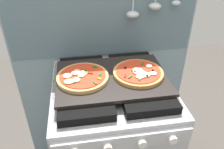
{
  "coord_description": "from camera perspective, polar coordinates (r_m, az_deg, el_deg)",
  "views": [
    {
      "loc": [
        -0.15,
        -0.92,
        1.54
      ],
      "look_at": [
        0.0,
        0.0,
        0.93
      ],
      "focal_mm": 36.82,
      "sensor_mm": 36.0,
      "label": 1
    }
  ],
  "objects": [
    {
      "name": "stove",
      "position": [
        1.43,
        0.01,
        -16.17
      ],
      "size": [
        0.6,
        0.64,
        0.9
      ],
      "color": "#B7BABF",
      "rests_on": "ground_plane"
    },
    {
      "name": "baking_tray",
      "position": [
        1.13,
        0.0,
        -0.77
      ],
      "size": [
        0.54,
        0.38,
        0.02
      ],
      "primitive_type": "cube",
      "color": "black",
      "rests_on": "stove"
    },
    {
      "name": "kitchen_backsplash",
      "position": [
        1.47,
        -1.97,
        2.51
      ],
      "size": [
        1.1,
        0.09,
        1.55
      ],
      "color": "#7A939E",
      "rests_on": "ground_plane"
    },
    {
      "name": "pizza_left",
      "position": [
        1.1,
        -7.41,
        -0.71
      ],
      "size": [
        0.25,
        0.25,
        0.03
      ],
      "color": "tan",
      "rests_on": "baking_tray"
    },
    {
      "name": "pizza_right",
      "position": [
        1.14,
        6.6,
        0.46
      ],
      "size": [
        0.25,
        0.25,
        0.03
      ],
      "color": "#C18947",
      "rests_on": "baking_tray"
    }
  ]
}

